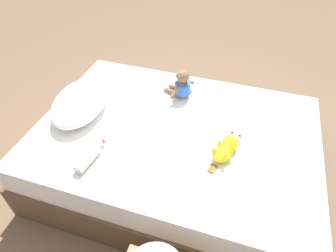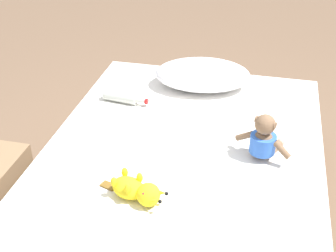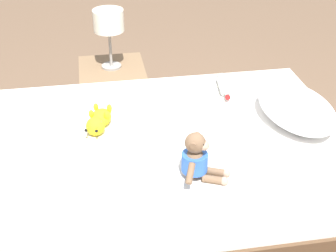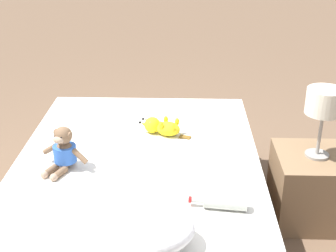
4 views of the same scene
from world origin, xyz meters
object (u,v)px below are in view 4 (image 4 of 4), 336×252
bed (138,201)px  pillow (125,231)px  glass_bottle (224,203)px  nightstand (312,187)px  plush_monkey (63,151)px  plush_yellow_creature (161,127)px  bedside_lamp (324,104)px

bed → pillow: (-0.02, 0.72, 0.34)m
glass_bottle → nightstand: size_ratio=0.59×
plush_monkey → glass_bottle: (-0.82, 0.36, -0.06)m
pillow → plush_yellow_creature: 1.08m
plush_monkey → bedside_lamp: size_ratio=0.66×
bed → glass_bottle: (-0.44, 0.43, 0.29)m
plush_yellow_creature → bedside_lamp: bedside_lamp is taller
bed → bedside_lamp: bearing=-167.4°
glass_bottle → nightstand: glass_bottle is taller
glass_bottle → bedside_lamp: size_ratio=0.65×
bed → plush_yellow_creature: plush_yellow_creature is taller
bedside_lamp → pillow: bearing=42.9°
plush_yellow_creature → pillow: bearing=84.8°
plush_monkey → bed: bearing=-169.5°
bed → plush_yellow_creature: 0.48m
bed → bedside_lamp: bedside_lamp is taller
pillow → bed: bearing=-88.5°
nightstand → plush_monkey: bearing=12.0°
pillow → glass_bottle: size_ratio=2.25×
bed → glass_bottle: bearing=136.0°
bed → plush_monkey: 0.52m
plush_yellow_creature → nightstand: size_ratio=0.70×
bedside_lamp → nightstand: bearing=0.0°
bed → plush_monkey: (0.38, 0.07, 0.35)m
pillow → plush_yellow_creature: size_ratio=1.90×
bed → pillow: bearing=91.5°
plush_yellow_creature → bedside_lamp: size_ratio=0.77×
pillow → bedside_lamp: 1.41m
bed → nightstand: (-1.04, -0.23, -0.03)m
bed → glass_bottle: size_ratio=7.16×
plush_monkey → nightstand: bearing=-168.0°
glass_bottle → plush_yellow_creature: bearing=-67.6°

